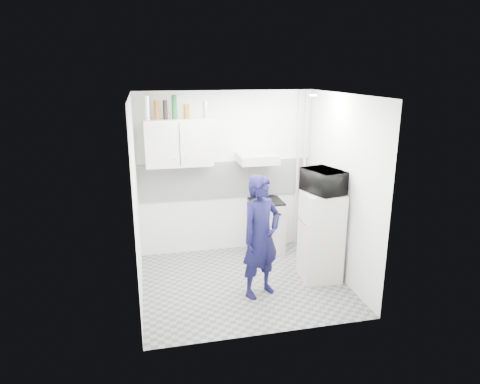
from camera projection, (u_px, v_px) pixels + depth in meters
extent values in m
plane|color=slate|center=(244.00, 283.00, 6.04)|extent=(2.80, 2.80, 0.00)
plane|color=white|center=(244.00, 95.00, 5.33)|extent=(2.80, 2.80, 0.00)
plane|color=silver|center=(226.00, 173.00, 6.86)|extent=(2.80, 0.00, 2.80)
plane|color=silver|center=(136.00, 201.00, 5.39)|extent=(0.00, 2.60, 2.60)
plane|color=silver|center=(341.00, 188.00, 5.98)|extent=(0.00, 2.60, 2.60)
imported|color=#101037|center=(261.00, 237.00, 5.53)|extent=(0.71, 0.61, 1.63)
cube|color=#BAB6B1|center=(266.00, 227.00, 6.99)|extent=(0.53, 0.53, 0.84)
cube|color=beige|center=(321.00, 236.00, 6.03)|extent=(0.57, 0.57, 1.28)
cube|color=black|center=(266.00, 201.00, 6.87)|extent=(0.51, 0.51, 0.03)
cylinder|color=silver|center=(261.00, 197.00, 6.89)|extent=(0.16, 0.16, 0.09)
imported|color=black|center=(324.00, 181.00, 5.81)|extent=(0.67, 0.54, 0.32)
cylinder|color=silver|center=(147.00, 108.00, 6.15)|extent=(0.08, 0.08, 0.34)
cylinder|color=brown|center=(156.00, 110.00, 6.19)|extent=(0.07, 0.07, 0.28)
cylinder|color=black|center=(165.00, 110.00, 6.21)|extent=(0.07, 0.07, 0.28)
cylinder|color=#144C1E|center=(174.00, 107.00, 6.23)|extent=(0.08, 0.08, 0.35)
cylinder|color=brown|center=(186.00, 112.00, 6.29)|extent=(0.09, 0.09, 0.21)
cylinder|color=silver|center=(205.00, 110.00, 6.34)|extent=(0.06, 0.06, 0.25)
cube|color=beige|center=(179.00, 143.00, 6.38)|extent=(1.00, 0.35, 0.70)
cube|color=#BAB6B1|center=(257.00, 159.00, 6.65)|extent=(0.60, 0.50, 0.14)
cube|color=white|center=(226.00, 179.00, 6.87)|extent=(2.74, 0.03, 0.60)
cylinder|color=#BAB6B1|center=(304.00, 170.00, 7.06)|extent=(0.05, 0.05, 2.60)
cylinder|color=#BAB6B1|center=(297.00, 171.00, 7.03)|extent=(0.04, 0.04, 2.60)
cylinder|color=white|center=(313.00, 95.00, 5.74)|extent=(0.10, 0.10, 0.02)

